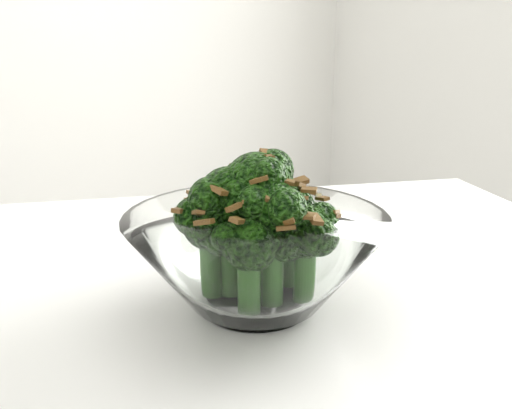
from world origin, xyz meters
TOP-DOWN VIEW (x-y plane):
  - table at (-0.06, -0.12)m, footprint 1.40×1.16m
  - broccoli_dish at (0.10, -0.17)m, footprint 0.23×0.23m

SIDE VIEW (x-z plane):
  - table at x=-0.06m, z-range 0.31..1.06m
  - broccoli_dish at x=0.10m, z-range 0.73..0.88m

